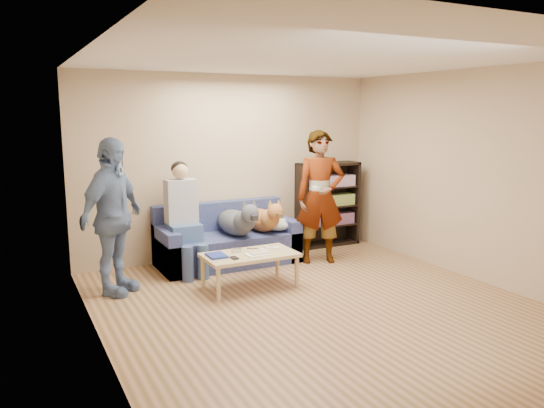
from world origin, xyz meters
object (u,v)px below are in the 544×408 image
camera_silver (236,250)px  person_seated (184,214)px  person_standing_right (320,197)px  sofa (226,243)px  person_standing_left (112,217)px  bookshelf (327,202)px  dog_tan (263,219)px  notebook_blue (217,256)px  dog_gray (238,221)px  coffee_table (250,257)px

camera_silver → person_seated: (-0.37, 0.86, 0.33)m
person_standing_right → sofa: size_ratio=0.96×
person_standing_left → bookshelf: (3.42, 0.81, -0.22)m
camera_silver → dog_tan: size_ratio=0.10×
camera_silver → sofa: 1.04m
notebook_blue → camera_silver: size_ratio=2.36×
notebook_blue → sofa: (0.55, 1.06, -0.15)m
person_standing_left → person_seated: 1.08m
camera_silver → bookshelf: bookshelf is taller
bookshelf → person_standing_left: bearing=-166.7°
notebook_blue → dog_gray: 1.07m
bookshelf → person_seated: bearing=-171.6°
notebook_blue → sofa: sofa is taller
person_standing_left → sofa: (1.62, 0.58, -0.62)m
person_standing_right → bookshelf: bearing=71.5°
camera_silver → person_seated: person_seated is taller
notebook_blue → sofa: size_ratio=0.14×
bookshelf → notebook_blue: bearing=-151.3°
bookshelf → person_standing_right: bearing=-128.9°
dog_gray → coffee_table: dog_gray is taller
sofa → person_seated: size_ratio=1.29×
person_standing_right → bookshelf: person_standing_right is taller
sofa → dog_tan: (0.49, -0.15, 0.33)m
sofa → dog_gray: (0.08, -0.21, 0.34)m
sofa → coffee_table: size_ratio=1.73×
person_seated → camera_silver: bearing=-66.9°
dog_gray → dog_tan: bearing=8.4°
person_standing_right → coffee_table: (-1.34, -0.58, -0.54)m
notebook_blue → coffee_table: (0.40, -0.05, -0.06)m
person_standing_left → bookshelf: size_ratio=1.38×
camera_silver → sofa: sofa is taller
dog_tan → bookshelf: bearing=16.5°
sofa → bookshelf: size_ratio=1.46×
sofa → dog_gray: dog_gray is taller
dog_gray → coffee_table: (-0.23, -0.89, -0.25)m
notebook_blue → bookshelf: 2.70m
person_standing_left → dog_gray: 1.76m
person_standing_left → dog_gray: person_standing_left is taller
person_standing_right → person_standing_left: 2.80m
person_standing_left → person_seated: person_standing_left is taller
notebook_blue → dog_gray: (0.63, 0.84, 0.19)m
person_seated → dog_gray: bearing=-6.9°
person_seated → person_standing_right: bearing=-12.5°
person_seated → dog_gray: person_seated is taller
sofa → bookshelf: 1.86m
coffee_table → bookshelf: bearing=34.5°
person_standing_left → coffee_table: (1.46, -0.53, -0.53)m
notebook_blue → camera_silver: bearing=14.0°
person_standing_right → dog_tan: bearing=171.8°
dog_tan → coffee_table: bearing=-124.1°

